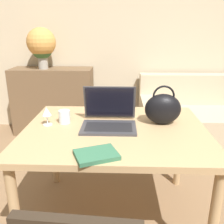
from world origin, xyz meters
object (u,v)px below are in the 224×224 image
drinking_glass (65,117)px  wine_glass (47,113)px  laptop (109,115)px  couch (200,119)px  handbag (163,109)px  flower_vase (41,45)px

drinking_glass → wine_glass: bearing=-157.4°
drinking_glass → laptop: bearing=-4.5°
laptop → drinking_glass: laptop is taller
couch → laptop: laptop is taller
couch → handbag: (-0.72, -1.34, 0.57)m
laptop → handbag: (0.38, 0.03, 0.04)m
drinking_glass → handbag: bearing=0.6°
couch → flower_vase: bearing=175.1°
wine_glass → handbag: (0.83, 0.06, 0.02)m
laptop → drinking_glass: bearing=175.5°
laptop → handbag: size_ratio=1.33×
handbag → drinking_glass: bearing=-179.4°
drinking_glass → flower_vase: bearing=111.5°
flower_vase → handbag: bearing=-49.1°
laptop → drinking_glass: 0.33m
couch → handbag: size_ratio=5.37×
wine_glass → flower_vase: size_ratio=0.26×
couch → laptop: size_ratio=4.03×
handbag → flower_vase: (-1.31, 1.51, 0.35)m
flower_vase → couch: bearing=-4.9°
couch → flower_vase: size_ratio=2.95×
wine_glass → flower_vase: bearing=107.2°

